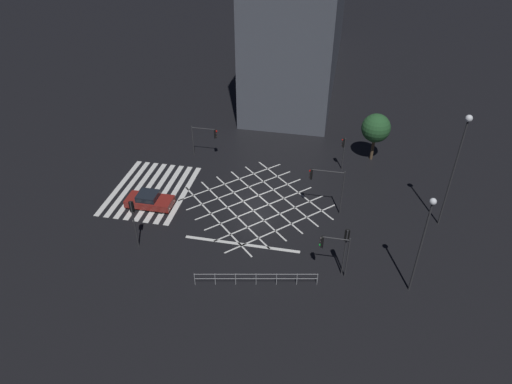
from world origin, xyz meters
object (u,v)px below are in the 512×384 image
at_px(traffic_light_se_main, 133,215).
at_px(traffic_light_nw_cross, 343,147).
at_px(street_lamp_east, 459,152).
at_px(street_lamp_west, 425,232).
at_px(traffic_light_ne_main, 346,243).
at_px(street_tree_near, 376,128).
at_px(waiting_car, 149,200).
at_px(traffic_light_median_north, 325,181).
at_px(traffic_light_sw_cross, 206,135).
at_px(traffic_light_ne_cross, 333,247).

height_order(traffic_light_se_main, traffic_light_nw_cross, traffic_light_se_main).
height_order(traffic_light_nw_cross, street_lamp_east, street_lamp_east).
height_order(traffic_light_nw_cross, street_lamp_west, street_lamp_west).
bearing_deg(traffic_light_se_main, traffic_light_ne_main, -89.57).
height_order(street_tree_near, waiting_car, street_tree_near).
height_order(traffic_light_se_main, street_lamp_east, street_lamp_east).
relative_size(traffic_light_ne_main, waiting_car, 1.00).
relative_size(traffic_light_median_north, street_lamp_west, 0.54).
relative_size(street_lamp_west, waiting_car, 1.93).
relative_size(traffic_light_se_main, street_tree_near, 0.86).
relative_size(traffic_light_sw_cross, street_lamp_east, 0.34).
distance_m(street_lamp_west, waiting_car, 22.88).
height_order(traffic_light_median_north, traffic_light_nw_cross, traffic_light_median_north).
relative_size(traffic_light_nw_cross, traffic_light_ne_main, 0.84).
relative_size(street_lamp_east, street_lamp_west, 1.26).
xyz_separation_m(traffic_light_median_north, traffic_light_nw_cross, (-7.37, 1.22, -0.72)).
distance_m(traffic_light_ne_main, waiting_car, 17.80).
height_order(traffic_light_ne_cross, traffic_light_ne_main, traffic_light_ne_main).
xyz_separation_m(traffic_light_median_north, traffic_light_sw_cross, (-7.06, -12.42, -0.72)).
relative_size(traffic_light_sw_cross, street_tree_near, 0.68).
bearing_deg(street_lamp_west, traffic_light_ne_cross, -94.19).
distance_m(street_lamp_east, waiting_car, 25.54).
bearing_deg(street_tree_near, waiting_car, -57.52).
relative_size(traffic_light_se_main, traffic_light_nw_cross, 1.24).
xyz_separation_m(traffic_light_nw_cross, street_tree_near, (-2.58, 2.94, 1.04)).
bearing_deg(waiting_car, street_tree_near, 32.48).
xyz_separation_m(traffic_light_nw_cross, waiting_car, (9.59, -16.18, -1.85)).
bearing_deg(traffic_light_nw_cross, waiting_car, 30.65).
xyz_separation_m(street_tree_near, waiting_car, (12.17, -19.12, -2.89)).
xyz_separation_m(street_lamp_west, waiting_car, (-5.65, -21.69, -4.61)).
distance_m(traffic_light_sw_cross, traffic_light_se_main, 14.42).
xyz_separation_m(traffic_light_nw_cross, traffic_light_ne_main, (14.52, 0.77, 0.46)).
height_order(traffic_light_nw_cross, street_tree_near, street_tree_near).
distance_m(traffic_light_se_main, traffic_light_nw_cross, 21.00).
bearing_deg(waiting_car, traffic_light_ne_main, -16.24).
bearing_deg(traffic_light_sw_cross, traffic_light_nw_cross, 1.29).
bearing_deg(street_tree_near, traffic_light_nw_cross, -48.70).
height_order(traffic_light_ne_cross, street_lamp_east, street_lamp_east).
bearing_deg(street_tree_near, traffic_light_ne_cross, -9.93).
height_order(traffic_light_ne_cross, street_lamp_west, street_lamp_west).
distance_m(traffic_light_se_main, waiting_car, 5.72).
bearing_deg(traffic_light_nw_cross, traffic_light_ne_main, 93.04).
bearing_deg(traffic_light_median_north, traffic_light_sw_cross, -29.62).
xyz_separation_m(traffic_light_ne_main, street_lamp_west, (0.71, 4.74, 2.31)).
height_order(street_lamp_east, street_tree_near, street_lamp_east).
bearing_deg(traffic_light_ne_cross, street_lamp_east, -137.81).
distance_m(traffic_light_sw_cross, street_lamp_east, 23.53).
relative_size(traffic_light_median_north, traffic_light_ne_cross, 1.20).
height_order(traffic_light_sw_cross, street_tree_near, street_tree_near).
xyz_separation_m(traffic_light_ne_cross, traffic_light_ne_main, (-0.30, 0.88, 0.31)).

